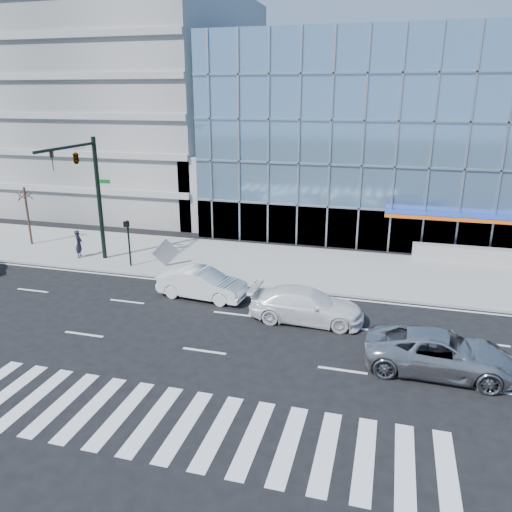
# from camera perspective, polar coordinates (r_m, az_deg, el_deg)

# --- Properties ---
(ground) EXTENTS (160.00, 160.00, 0.00)m
(ground) POSITION_cam_1_polar(r_m,az_deg,el_deg) (25.65, -2.70, -6.63)
(ground) COLOR black
(ground) RESTS_ON ground
(sidewalk) EXTENTS (120.00, 8.00, 0.15)m
(sidewalk) POSITION_cam_1_polar(r_m,az_deg,el_deg) (32.78, 1.61, -0.87)
(sidewalk) COLOR gray
(sidewalk) RESTS_ON ground
(theatre_building) EXTENTS (42.00, 26.00, 15.00)m
(theatre_building) POSITION_cam_1_polar(r_m,az_deg,el_deg) (48.69, 23.84, 12.82)
(theatre_building) COLOR #729CBF
(theatre_building) RESTS_ON ground
(parking_garage) EXTENTS (24.00, 24.00, 20.00)m
(parking_garage) POSITION_cam_1_polar(r_m,az_deg,el_deg) (55.34, -14.86, 16.78)
(parking_garage) COLOR gray
(parking_garage) RESTS_ON ground
(ramp_block) EXTENTS (6.00, 8.00, 6.00)m
(ramp_block) POSITION_cam_1_polar(r_m,az_deg,el_deg) (42.98, -2.98, 7.72)
(ramp_block) COLOR gray
(ramp_block) RESTS_ON ground
(tower_backdrop) EXTENTS (14.00, 14.00, 48.00)m
(tower_backdrop) POSITION_cam_1_polar(r_m,az_deg,el_deg) (100.28, -7.35, 25.57)
(tower_backdrop) COLOR gray
(tower_backdrop) RESTS_ON ground
(traffic_signal) EXTENTS (1.14, 5.74, 8.00)m
(traffic_signal) POSITION_cam_1_polar(r_m,az_deg,el_deg) (32.70, -19.15, 9.10)
(traffic_signal) COLOR black
(traffic_signal) RESTS_ON sidewalk
(ped_signal_post) EXTENTS (0.30, 0.33, 3.00)m
(ped_signal_post) POSITION_cam_1_polar(r_m,az_deg,el_deg) (32.51, -14.41, 2.21)
(ped_signal_post) COLOR black
(ped_signal_post) RESTS_ON sidewalk
(street_tree_near) EXTENTS (1.10, 1.10, 4.23)m
(street_tree_near) POSITION_cam_1_polar(r_m,az_deg,el_deg) (39.59, -24.90, 6.32)
(street_tree_near) COLOR #332319
(street_tree_near) RESTS_ON sidewalk
(silver_suv) EXTENTS (6.01, 2.88, 1.65)m
(silver_suv) POSITION_cam_1_polar(r_m,az_deg,el_deg) (21.66, 20.32, -10.33)
(silver_suv) COLOR #A8A9AD
(silver_suv) RESTS_ON ground
(white_suv) EXTENTS (5.61, 2.28, 1.63)m
(white_suv) POSITION_cam_1_polar(r_m,az_deg,el_deg) (24.73, 5.78, -5.63)
(white_suv) COLOR white
(white_suv) RESTS_ON ground
(white_sedan) EXTENTS (5.08, 2.21, 1.63)m
(white_sedan) POSITION_cam_1_polar(r_m,az_deg,el_deg) (27.47, -6.16, -3.16)
(white_sedan) COLOR silver
(white_sedan) RESTS_ON ground
(pedestrian) EXTENTS (0.63, 0.79, 1.88)m
(pedestrian) POSITION_cam_1_polar(r_m,az_deg,el_deg) (35.62, -19.59, 1.33)
(pedestrian) COLOR black
(pedestrian) RESTS_ON sidewalk
(tilted_panel) EXTENTS (1.43, 1.25, 1.84)m
(tilted_panel) POSITION_cam_1_polar(r_m,az_deg,el_deg) (32.32, -10.27, 0.41)
(tilted_panel) COLOR #959595
(tilted_panel) RESTS_ON sidewalk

